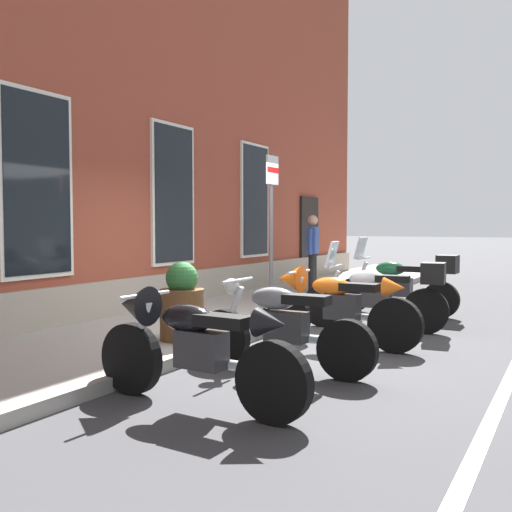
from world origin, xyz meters
The scene contains 10 objects.
ground_plane centered at (0.00, 0.00, 0.00)m, with size 140.00×140.00×0.00m, color #38383A.
sidewalk centered at (0.00, 1.31, 0.07)m, with size 27.15×2.62×0.14m, color gray.
motorcycle_black_sport centered at (-2.93, -0.87, 0.55)m, with size 0.62×2.19×1.01m.
motorcycle_grey_naked centered at (-1.50, -1.03, 0.48)m, with size 0.62×2.07×0.97m.
motorcycle_orange_sport centered at (0.03, -1.03, 0.56)m, with size 0.62×2.16×1.02m.
motorcycle_silver_touring centered at (1.40, -1.25, 0.55)m, with size 0.66×2.15×1.31m.
motorcycle_green_touring centered at (3.07, -1.14, 0.56)m, with size 0.62×2.15×1.34m.
pedestrian_blue_top centered at (4.64, 1.23, 1.05)m, with size 0.58×0.27×1.63m.
parking_sign centered at (1.06, 0.39, 1.76)m, with size 0.36×0.07×2.51m.
barrel_planter centered at (-1.12, 0.51, 0.56)m, with size 0.58×0.58×0.97m.
Camera 1 is at (-7.05, -3.77, 1.56)m, focal length 41.47 mm.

